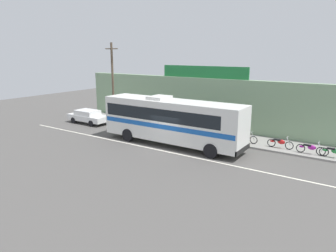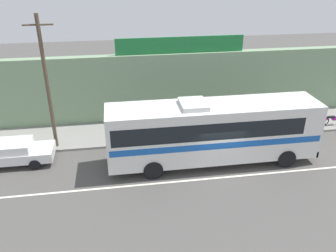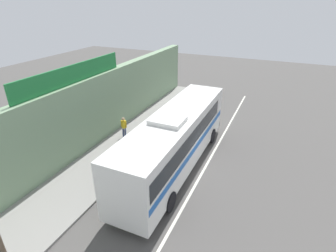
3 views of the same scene
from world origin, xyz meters
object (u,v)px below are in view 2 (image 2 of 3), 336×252
(motorcycle_black, at_px, (303,120))
(pedestrian_far_left, at_px, (219,110))
(intercity_bus, at_px, (212,130))
(utility_pole, at_px, (47,83))
(motorcycle_orange, at_px, (333,119))
(motorcycle_blue, at_px, (267,122))
(parked_car, at_px, (12,152))

(motorcycle_black, distance_m, pedestrian_far_left, 5.80)
(intercity_bus, relative_size, utility_pole, 1.48)
(motorcycle_black, xyz_separation_m, pedestrian_far_left, (-5.59, 1.48, 0.48))
(motorcycle_orange, bearing_deg, intercity_bus, -161.83)
(intercity_bus, height_order, pedestrian_far_left, intercity_bus)
(motorcycle_black, bearing_deg, utility_pole, -178.78)
(motorcycle_orange, xyz_separation_m, pedestrian_far_left, (-7.72, 1.69, 0.48))
(motorcycle_blue, relative_size, pedestrian_far_left, 1.18)
(motorcycle_blue, relative_size, motorcycle_black, 0.97)
(parked_car, bearing_deg, utility_pole, 34.02)
(motorcycle_black, bearing_deg, intercity_bus, -155.79)
(motorcycle_orange, bearing_deg, parked_car, -175.52)
(intercity_bus, bearing_deg, motorcycle_orange, 18.17)
(motorcycle_blue, xyz_separation_m, motorcycle_black, (2.65, -0.01, 0.00))
(pedestrian_far_left, bearing_deg, utility_pole, -170.48)
(motorcycle_blue, distance_m, motorcycle_black, 2.65)
(parked_car, relative_size, utility_pole, 0.57)
(utility_pole, relative_size, motorcycle_orange, 4.08)
(parked_car, height_order, utility_pole, utility_pole)
(parked_car, bearing_deg, pedestrian_far_left, 14.21)
(intercity_bus, relative_size, motorcycle_blue, 6.32)
(motorcycle_blue, bearing_deg, pedestrian_far_left, 153.36)
(utility_pole, xyz_separation_m, motorcycle_black, (16.51, 0.35, -3.68))
(parked_car, distance_m, pedestrian_far_left, 13.56)
(parked_car, bearing_deg, intercity_bus, -7.83)
(parked_car, bearing_deg, motorcycle_blue, 6.58)
(motorcycle_black, relative_size, pedestrian_far_left, 1.22)
(parked_car, bearing_deg, motorcycle_black, 5.63)
(utility_pole, height_order, motorcycle_black, utility_pole)
(utility_pole, xyz_separation_m, motorcycle_orange, (18.65, 0.14, -3.68))
(motorcycle_orange, bearing_deg, motorcycle_black, 174.34)
(motorcycle_blue, bearing_deg, intercity_bus, -145.18)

